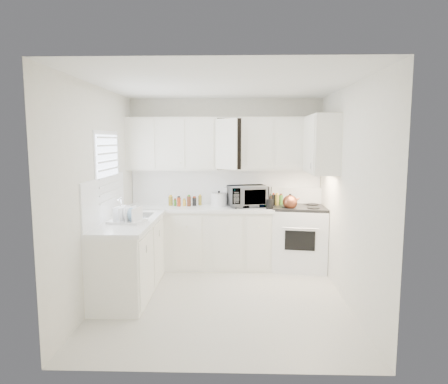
{
  "coord_description": "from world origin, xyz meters",
  "views": [
    {
      "loc": [
        0.16,
        -4.78,
        1.96
      ],
      "look_at": [
        0.0,
        0.7,
        1.25
      ],
      "focal_mm": 32.3,
      "sensor_mm": 36.0,
      "label": 1
    }
  ],
  "objects_px": {
    "utensil_crock": "(270,197)",
    "dish_rack": "(127,214)",
    "tea_kettle": "(290,201)",
    "microwave": "(248,194)",
    "rice_cooker": "(219,198)",
    "stove": "(300,229)"
  },
  "relations": [
    {
      "from": "microwave",
      "to": "dish_rack",
      "type": "distance_m",
      "value": 1.98
    },
    {
      "from": "stove",
      "to": "rice_cooker",
      "type": "xyz_separation_m",
      "value": [
        -1.24,
        0.07,
        0.45
      ]
    },
    {
      "from": "stove",
      "to": "dish_rack",
      "type": "bearing_deg",
      "value": -143.81
    },
    {
      "from": "tea_kettle",
      "to": "utensil_crock",
      "type": "distance_m",
      "value": 0.31
    },
    {
      "from": "microwave",
      "to": "dish_rack",
      "type": "xyz_separation_m",
      "value": [
        -1.51,
        -1.27,
        -0.08
      ]
    },
    {
      "from": "stove",
      "to": "microwave",
      "type": "xyz_separation_m",
      "value": [
        -0.8,
        0.05,
        0.53
      ]
    },
    {
      "from": "tea_kettle",
      "to": "utensil_crock",
      "type": "relative_size",
      "value": 0.8
    },
    {
      "from": "microwave",
      "to": "utensil_crock",
      "type": "height_order",
      "value": "microwave"
    },
    {
      "from": "microwave",
      "to": "dish_rack",
      "type": "bearing_deg",
      "value": -155.26
    },
    {
      "from": "microwave",
      "to": "rice_cooker",
      "type": "distance_m",
      "value": 0.45
    },
    {
      "from": "microwave",
      "to": "utensil_crock",
      "type": "relative_size",
      "value": 1.69
    },
    {
      "from": "dish_rack",
      "to": "stove",
      "type": "bearing_deg",
      "value": 39.4
    },
    {
      "from": "tea_kettle",
      "to": "utensil_crock",
      "type": "bearing_deg",
      "value": 178.51
    },
    {
      "from": "utensil_crock",
      "to": "rice_cooker",
      "type": "bearing_deg",
      "value": 162.75
    },
    {
      "from": "stove",
      "to": "tea_kettle",
      "type": "relative_size",
      "value": 4.55
    },
    {
      "from": "microwave",
      "to": "rice_cooker",
      "type": "relative_size",
      "value": 2.44
    },
    {
      "from": "tea_kettle",
      "to": "utensil_crock",
      "type": "height_order",
      "value": "utensil_crock"
    },
    {
      "from": "rice_cooker",
      "to": "utensil_crock",
      "type": "height_order",
      "value": "utensil_crock"
    },
    {
      "from": "microwave",
      "to": "dish_rack",
      "type": "relative_size",
      "value": 1.39
    },
    {
      "from": "utensil_crock",
      "to": "dish_rack",
      "type": "xyz_separation_m",
      "value": [
        -1.83,
        -1.06,
        -0.06
      ]
    },
    {
      "from": "microwave",
      "to": "stove",
      "type": "bearing_deg",
      "value": -19.13
    },
    {
      "from": "microwave",
      "to": "rice_cooker",
      "type": "bearing_deg",
      "value": 162.11
    }
  ]
}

